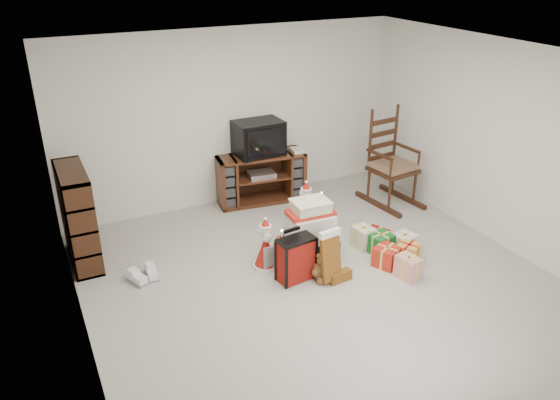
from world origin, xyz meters
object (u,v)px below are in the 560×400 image
at_px(gift_pile, 310,235).
at_px(santa_figurine, 306,210).
at_px(red_suitcase, 296,259).
at_px(teddy_bear, 322,267).
at_px(rocking_chair, 390,170).
at_px(tv_stand, 261,178).
at_px(gift_cluster, 390,247).
at_px(sneaker_pair, 144,276).
at_px(bookshelf, 78,218).
at_px(crt_television, 259,138).
at_px(mrs_claus_figurine, 266,249).

xyz_separation_m(gift_pile, santa_figurine, (0.35, 0.73, -0.08)).
bearing_deg(red_suitcase, santa_figurine, 49.32).
bearing_deg(teddy_bear, rocking_chair, 35.65).
relative_size(tv_stand, gift_cluster, 1.27).
bearing_deg(sneaker_pair, gift_cluster, -28.58).
bearing_deg(santa_figurine, tv_stand, 99.38).
bearing_deg(bookshelf, santa_figurine, -9.28).
distance_m(bookshelf, sneaker_pair, 1.06).
distance_m(gift_pile, crt_television, 1.93).
distance_m(mrs_claus_figurine, crt_television, 2.01).
distance_m(rocking_chair, santa_figurine, 1.54).
bearing_deg(crt_television, santa_figurine, -81.67).
height_order(santa_figurine, mrs_claus_figurine, santa_figurine).
bearing_deg(red_suitcase, bookshelf, 137.12).
height_order(mrs_claus_figurine, sneaker_pair, mrs_claus_figurine).
relative_size(red_suitcase, sneaker_pair, 1.73).
distance_m(gift_pile, teddy_bear, 0.49).
distance_m(mrs_claus_figurine, sneaker_pair, 1.42).
bearing_deg(sneaker_pair, rocking_chair, -4.75).
height_order(tv_stand, gift_cluster, tv_stand).
bearing_deg(mrs_claus_figurine, gift_cluster, -17.08).
relative_size(santa_figurine, mrs_claus_figurine, 1.05).
distance_m(red_suitcase, crt_television, 2.31).
height_order(sneaker_pair, crt_television, crt_television).
bearing_deg(teddy_bear, tv_stand, 83.40).
xyz_separation_m(tv_stand, red_suitcase, (-0.53, -2.11, -0.10)).
bearing_deg(rocking_chair, santa_figurine, -178.48).
distance_m(rocking_chair, sneaker_pair, 3.82).
height_order(rocking_chair, teddy_bear, rocking_chair).
bearing_deg(gift_pile, bookshelf, 157.34).
relative_size(gift_pile, mrs_claus_figurine, 1.19).
xyz_separation_m(santa_figurine, mrs_claus_figurine, (-0.89, -0.66, -0.01)).
bearing_deg(crt_television, red_suitcase, -105.21).
height_order(gift_cluster, crt_television, crt_television).
relative_size(red_suitcase, santa_figurine, 0.92).
distance_m(bookshelf, mrs_claus_figurine, 2.23).
xyz_separation_m(red_suitcase, sneaker_pair, (-1.55, 0.76, -0.22)).
distance_m(tv_stand, crt_television, 0.61).
xyz_separation_m(bookshelf, red_suitcase, (2.09, -1.51, -0.29)).
bearing_deg(teddy_bear, red_suitcase, 155.95).
xyz_separation_m(sneaker_pair, gift_cluster, (2.83, -0.82, 0.07)).
distance_m(gift_pile, red_suitcase, 0.49).
bearing_deg(crt_television, sneaker_pair, -148.09).
xyz_separation_m(bookshelf, crt_television, (2.61, 0.62, 0.41)).
bearing_deg(bookshelf, mrs_claus_figurine, -30.37).
bearing_deg(mrs_claus_figurine, rocking_chair, 20.00).
xyz_separation_m(bookshelf, teddy_bear, (2.37, -1.63, -0.41)).
xyz_separation_m(rocking_chair, crt_television, (-1.70, 0.86, 0.48)).
distance_m(rocking_chair, gift_pile, 2.09).
height_order(rocking_chair, mrs_claus_figurine, rocking_chair).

